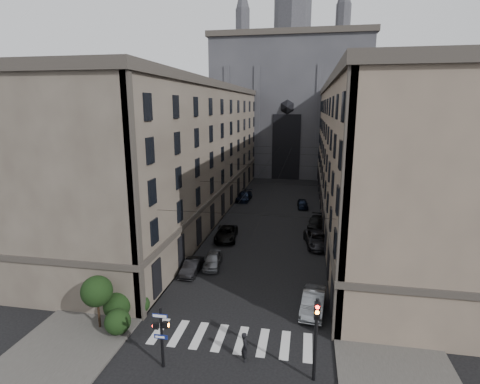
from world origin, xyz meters
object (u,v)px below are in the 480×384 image
Objects in this scene: car_left_near at (213,260)px; car_right_midnear at (317,239)px; traffic_light_right at (316,331)px; pedestrian at (245,347)px; pedestrian_signal_left at (161,333)px; car_left_far at (244,196)px; car_right_near at (313,302)px; car_left_midfar at (226,234)px; car_right_far at (303,204)px; gothic_tower at (290,97)px; car_right_midfar at (317,223)px; car_left_midnear at (192,267)px.

car_right_midnear is (10.40, 7.62, 0.10)m from car_left_near.
pedestrian is at bearing 165.77° from traffic_light_right.
traffic_light_right is 2.71× the size of pedestrian.
pedestrian_signal_left is 42.05m from car_left_far.
car_right_near is 7.94m from pedestrian.
traffic_light_right is 1.27× the size of car_left_near.
car_left_midfar is 18.44m from car_right_far.
car_left_far is at bearing -100.18° from gothic_tower.
gothic_tower is 30.18× the size of pedestrian.
car_right_near is 0.84× the size of car_right_midnear.
pedestrian is (5.54, -13.39, 0.26)m from car_left_near.
pedestrian_signal_left is 9.18m from traffic_light_right.
pedestrian is (4.86, 1.50, -1.36)m from pedestrian_signal_left.
car_right_midnear is at bearing -6.62° from car_left_midfar.
pedestrian_signal_left is 22.80m from car_left_midfar.
car_left_near is at bearing 151.63° from car_right_near.
car_left_near is at bearing 124.11° from traffic_light_right.
car_right_midfar is at bearing -83.30° from car_right_far.
traffic_light_right is (9.11, 0.42, 0.97)m from pedestrian_signal_left.
gothic_tower is 38.77m from car_right_far.
gothic_tower reaches higher than car_right_near.
car_left_midfar is at bearing 130.94° from car_right_near.
car_left_midfar is 10.75m from car_right_midnear.
car_left_midnear is 0.71× the size of car_right_midnear.
car_right_near reaches higher than car_right_midfar.
pedestrian is (-4.86, -27.55, 0.22)m from car_right_midfar.
car_right_near is at bearing -69.61° from car_left_far.
car_right_near reaches higher than car_left_far.
gothic_tower is 10.99× the size of car_left_far.
pedestrian reaches higher than car_left_midnear.
car_left_far is (0.11, 28.99, 0.10)m from car_left_midnear.
car_left_midfar is at bearing -144.04° from car_right_midfar.
car_left_near is 0.85× the size of car_right_near.
pedestrian_signal_left is at bearing -85.15° from car_left_far.
car_left_near is at bearing 6.40° from pedestrian.
car_left_near is at bearing 92.64° from pedestrian_signal_left.
car_left_midnear is 28.99m from car_left_far.
car_left_far reaches higher than car_right_midfar.
car_right_midfar is at bearing 71.51° from pedestrian_signal_left.
car_left_far is 2.75× the size of pedestrian.
gothic_tower reaches higher than car_right_midfar.
traffic_light_right reaches higher than car_left_midnear.
traffic_light_right reaches higher than car_right_far.
car_left_midfar is 12.48m from car_right_midfar.
car_right_near is (9.14, 8.18, -1.53)m from pedestrian_signal_left.
car_left_midfar reaches higher than car_left_midnear.
pedestrian is at bearing -94.55° from car_right_midfar.
gothic_tower is 73.91m from pedestrian.
gothic_tower is 11.15× the size of traffic_light_right.
traffic_light_right is 0.91× the size of car_right_midnear.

